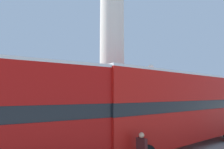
{
  "coord_description": "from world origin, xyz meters",
  "views": [
    {
      "loc": [
        -7.61,
        -12.96,
        3.12
      ],
      "look_at": [
        0.0,
        0.0,
        4.86
      ],
      "focal_mm": 28.0,
      "sensor_mm": 36.0,
      "label": 1
    }
  ],
  "objects": [
    {
      "name": "ground_plane",
      "position": [
        0.0,
        0.0,
        0.0
      ],
      "size": [
        200.0,
        200.0,
        0.0
      ],
      "primitive_type": "plane",
      "color": "#9E9B93"
    },
    {
      "name": "monument_column",
      "position": [
        0.0,
        0.0,
        7.25
      ],
      "size": [
        5.01,
        5.01,
        19.17
      ],
      "color": "beige",
      "rests_on": "ground_plane"
    },
    {
      "name": "bus_b",
      "position": [
        1.37,
        -5.53,
        2.43
      ],
      "size": [
        11.25,
        3.29,
        4.4
      ],
      "rotation": [
        0.0,
        0.0,
        0.07
      ],
      "color": "#B7140F",
      "rests_on": "ground_plane"
    },
    {
      "name": "street_lamp",
      "position": [
        2.93,
        -1.71,
        3.69
      ],
      "size": [
        0.51,
        0.51,
        5.76
      ],
      "color": "black",
      "rests_on": "ground_plane"
    }
  ]
}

